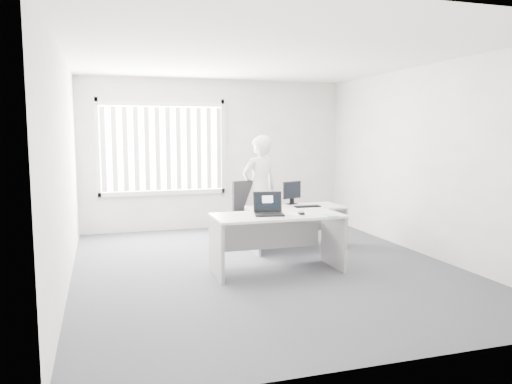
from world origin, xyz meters
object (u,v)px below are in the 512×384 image
object	(u,v)px
desk_far	(296,218)
laptop	(269,204)
person	(260,189)
office_chair	(250,226)
monitor	(292,193)
desk_near	(277,230)

from	to	relation	value
desk_far	laptop	distance (m)	1.51
desk_far	person	xyz separation A→B (m)	(-0.40, 0.61, 0.40)
office_chair	laptop	world-z (taller)	laptop
desk_far	person	size ratio (longest dim) A/B	0.84
person	monitor	distance (m)	0.55
person	laptop	world-z (taller)	person
desk_near	monitor	distance (m)	1.62
desk_far	laptop	world-z (taller)	laptop
laptop	person	bearing A→B (deg)	87.16
desk_near	laptop	bearing A→B (deg)	-161.42
laptop	monitor	xyz separation A→B (m)	(0.88, 1.44, -0.05)
desk_near	office_chair	distance (m)	1.60
desk_near	monitor	bearing A→B (deg)	61.66
desk_near	desk_far	xyz separation A→B (m)	(0.72, 1.13, -0.07)
office_chair	laptop	xyz separation A→B (m)	(-0.22, -1.63, 0.58)
person	desk_far	bearing A→B (deg)	108.25
monitor	office_chair	bearing A→B (deg)	142.89
person	laptop	xyz separation A→B (m)	(-0.45, -1.78, 0.02)
person	laptop	distance (m)	1.84
desk_far	desk_near	bearing A→B (deg)	-124.72
office_chair	person	size ratio (longest dim) A/B	0.59
office_chair	person	world-z (taller)	person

